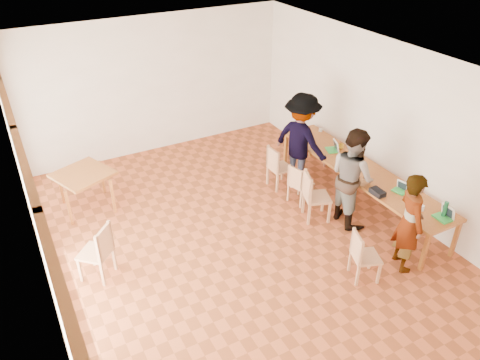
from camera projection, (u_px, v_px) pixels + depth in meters
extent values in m
plane|color=#B0522A|center=(242.00, 243.00, 7.92)|extent=(8.00, 8.00, 0.00)
cube|color=white|center=(154.00, 86.00, 10.14)|extent=(6.00, 0.10, 3.00)
cube|color=white|center=(389.00, 127.00, 8.36)|extent=(0.10, 8.00, 3.00)
cube|color=white|center=(37.00, 221.00, 5.94)|extent=(0.10, 8.00, 3.00)
cube|color=white|center=(242.00, 69.00, 6.35)|extent=(6.00, 8.00, 0.04)
cube|color=#A36224|center=(360.00, 170.00, 8.57)|extent=(0.80, 4.00, 0.05)
cube|color=#A36224|center=(425.00, 252.00, 7.17)|extent=(0.06, 0.06, 0.70)
cube|color=#A36224|center=(286.00, 149.00, 10.09)|extent=(0.06, 0.06, 0.70)
cube|color=#A36224|center=(455.00, 239.00, 7.45)|extent=(0.06, 0.06, 0.70)
cube|color=#A36224|center=(312.00, 142.00, 10.37)|extent=(0.06, 0.06, 0.70)
cube|color=#A36224|center=(83.00, 174.00, 8.45)|extent=(0.90, 0.90, 0.05)
cube|color=#A36224|center=(69.00, 208.00, 8.19)|extent=(0.05, 0.05, 0.70)
cube|color=#A36224|center=(61.00, 187.00, 8.78)|extent=(0.05, 0.05, 0.70)
cube|color=#A36224|center=(113.00, 196.00, 8.51)|extent=(0.05, 0.05, 0.70)
cube|color=#A36224|center=(102.00, 177.00, 9.09)|extent=(0.05, 0.05, 0.70)
cube|color=tan|center=(366.00, 257.00, 7.01)|extent=(0.50, 0.50, 0.04)
cube|color=tan|center=(357.00, 246.00, 6.87)|extent=(0.17, 0.38, 0.41)
cube|color=tan|center=(317.00, 197.00, 8.31)|extent=(0.55, 0.55, 0.04)
cube|color=tan|center=(307.00, 186.00, 8.16)|extent=(0.18, 0.42, 0.45)
cube|color=tan|center=(301.00, 184.00, 8.81)|extent=(0.45, 0.45, 0.04)
cube|color=tan|center=(296.00, 178.00, 8.60)|extent=(0.13, 0.37, 0.39)
cube|color=tan|center=(280.00, 168.00, 9.26)|extent=(0.42, 0.42, 0.04)
cube|color=tan|center=(273.00, 159.00, 9.06)|extent=(0.04, 0.41, 0.43)
cube|color=tan|center=(95.00, 253.00, 7.02)|extent=(0.61, 0.61, 0.04)
cube|color=tan|center=(105.00, 242.00, 6.85)|extent=(0.33, 0.35, 0.46)
imported|color=gray|center=(409.00, 222.00, 7.03)|extent=(0.58, 0.70, 1.66)
imported|color=gray|center=(352.00, 176.00, 8.05)|extent=(0.76, 0.93, 1.79)
imported|color=gray|center=(301.00, 140.00, 9.11)|extent=(1.02, 1.38, 1.91)
cube|color=green|center=(442.00, 218.00, 7.23)|extent=(0.20, 0.27, 0.03)
cube|color=white|center=(448.00, 211.00, 7.22)|extent=(0.09, 0.25, 0.22)
cube|color=green|center=(399.00, 191.00, 7.90)|extent=(0.21, 0.25, 0.02)
cube|color=white|center=(403.00, 185.00, 7.90)|extent=(0.11, 0.21, 0.18)
cube|color=green|center=(331.00, 150.00, 9.17)|extent=(0.26, 0.30, 0.03)
cube|color=white|center=(336.00, 145.00, 9.13)|extent=(0.15, 0.24, 0.21)
imported|color=gold|center=(341.00, 146.00, 9.23)|extent=(0.15, 0.15, 0.09)
cylinder|color=#186337|center=(445.00, 210.00, 7.21)|extent=(0.07, 0.07, 0.28)
cylinder|color=silver|center=(422.00, 208.00, 7.41)|extent=(0.07, 0.07, 0.09)
cylinder|color=white|center=(321.00, 130.00, 9.92)|extent=(0.08, 0.08, 0.06)
cube|color=#EE3F87|center=(399.00, 188.00, 7.98)|extent=(0.05, 0.10, 0.01)
cube|color=black|center=(377.00, 192.00, 7.80)|extent=(0.16, 0.26, 0.09)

